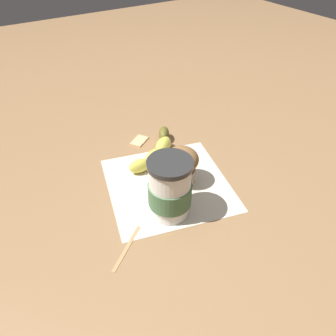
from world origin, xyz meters
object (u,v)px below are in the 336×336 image
banana (157,150)px  sugar_packet (139,140)px  coffee_cup (170,189)px  muffin (181,165)px

banana → sugar_packet: bearing=4.5°
coffee_cup → muffin: coffee_cup is taller
muffin → coffee_cup: bearing=132.0°
coffee_cup → muffin: bearing=-48.0°
coffee_cup → banana: size_ratio=0.74×
muffin → sugar_packet: bearing=0.9°
coffee_cup → muffin: 0.10m
sugar_packet → banana: bearing=-175.5°
banana → sugar_packet: 0.08m
coffee_cup → sugar_packet: 0.28m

